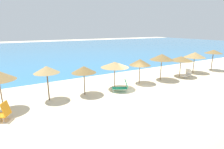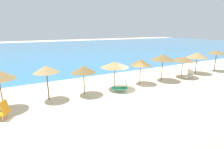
# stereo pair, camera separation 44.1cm
# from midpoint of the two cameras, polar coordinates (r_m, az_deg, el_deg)

# --- Properties ---
(ground_plane) EXTENTS (160.00, 160.00, 0.00)m
(ground_plane) POSITION_cam_midpoint_polar(r_m,az_deg,el_deg) (16.43, 8.63, -5.21)
(ground_plane) COLOR beige
(sea_water) EXTENTS (160.00, 63.56, 0.01)m
(sea_water) POSITION_cam_midpoint_polar(r_m,az_deg,el_deg) (51.93, -18.07, 7.79)
(sea_water) COLOR teal
(sea_water) RESTS_ON ground_plane
(beach_umbrella_2) EXTENTS (1.95, 1.95, 2.78)m
(beach_umbrella_2) POSITION_cam_midpoint_polar(r_m,az_deg,el_deg) (14.42, -19.69, 1.60)
(beach_umbrella_2) COLOR brown
(beach_umbrella_2) RESTS_ON ground_plane
(beach_umbrella_3) EXTENTS (2.06, 2.06, 2.52)m
(beach_umbrella_3) POSITION_cam_midpoint_polar(r_m,az_deg,el_deg) (14.92, -8.38, 1.68)
(beach_umbrella_3) COLOR brown
(beach_umbrella_3) RESTS_ON ground_plane
(beach_umbrella_4) EXTENTS (2.61, 2.61, 2.58)m
(beach_umbrella_4) POSITION_cam_midpoint_polar(r_m,az_deg,el_deg) (16.21, 1.68, 3.21)
(beach_umbrella_4) COLOR brown
(beach_umbrella_4) RESTS_ON ground_plane
(beach_umbrella_5) EXTENTS (2.17, 2.17, 2.56)m
(beach_umbrella_5) POSITION_cam_midpoint_polar(r_m,az_deg,el_deg) (18.06, 9.93, 3.90)
(beach_umbrella_5) COLOR brown
(beach_umbrella_5) RESTS_ON ground_plane
(beach_umbrella_6) EXTENTS (2.54, 2.54, 2.90)m
(beach_umbrella_6) POSITION_cam_midpoint_polar(r_m,az_deg,el_deg) (19.76, 16.80, 5.38)
(beach_umbrella_6) COLOR brown
(beach_umbrella_6) RESTS_ON ground_plane
(beach_umbrella_7) EXTENTS (2.63, 2.63, 2.43)m
(beach_umbrella_7) POSITION_cam_midpoint_polar(r_m,az_deg,el_deg) (22.03, 22.53, 4.71)
(beach_umbrella_7) COLOR brown
(beach_umbrella_7) RESTS_ON ground_plane
(beach_umbrella_8) EXTENTS (2.63, 2.63, 2.67)m
(beach_umbrella_8) POSITION_cam_midpoint_polar(r_m,az_deg,el_deg) (24.68, 26.35, 5.64)
(beach_umbrella_8) COLOR brown
(beach_umbrella_8) RESTS_ON ground_plane
(beach_umbrella_9) EXTENTS (2.22, 2.22, 2.81)m
(beach_umbrella_9) POSITION_cam_midpoint_polar(r_m,az_deg,el_deg) (27.22, 31.20, 6.25)
(beach_umbrella_9) COLOR brown
(beach_umbrella_9) RESTS_ON ground_plane
(lounge_chair_1) EXTENTS (1.44, 0.84, 0.97)m
(lounge_chair_1) POSITION_cam_midpoint_polar(r_m,az_deg,el_deg) (22.18, 23.97, -0.06)
(lounge_chair_1) COLOR white
(lounge_chair_1) RESTS_ON ground_plane
(lounge_chair_2) EXTENTS (1.54, 1.15, 1.12)m
(lounge_chair_2) POSITION_cam_midpoint_polar(r_m,az_deg,el_deg) (15.88, 3.91, -4.00)
(lounge_chair_2) COLOR #199972
(lounge_chair_2) RESTS_ON ground_plane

